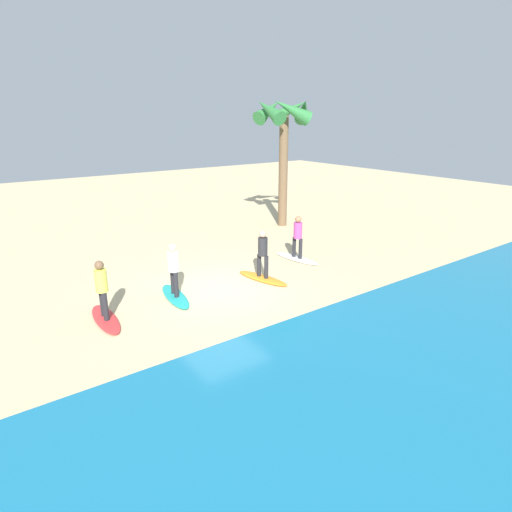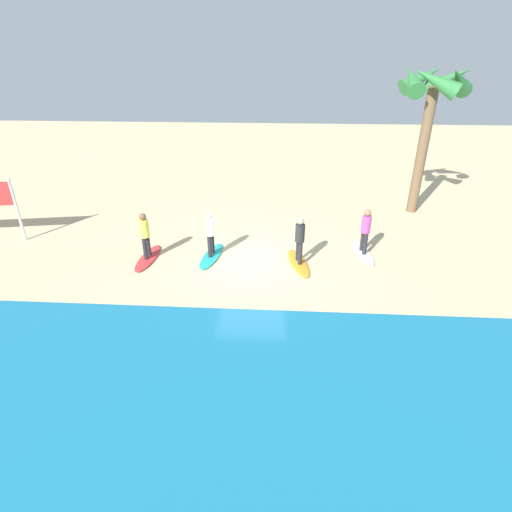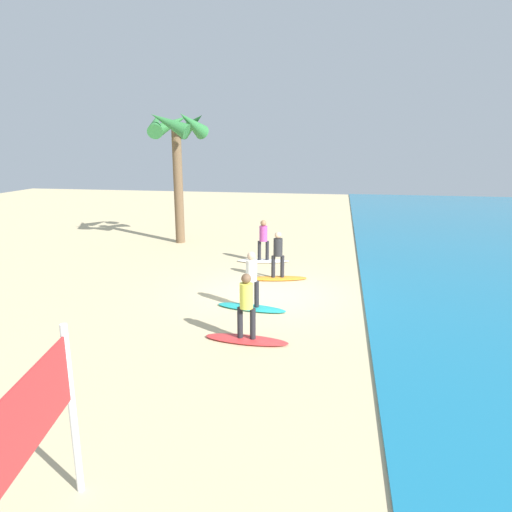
# 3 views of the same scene
# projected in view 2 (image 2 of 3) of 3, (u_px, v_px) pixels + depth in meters

# --- Properties ---
(ground_plane) EXTENTS (60.00, 60.00, 0.00)m
(ground_plane) POSITION_uv_depth(u_px,v_px,m) (252.00, 262.00, 14.12)
(ground_plane) COLOR #CCB789
(surfboard_white) EXTENTS (0.84, 2.16, 0.09)m
(surfboard_white) POSITION_uv_depth(u_px,v_px,m) (362.00, 253.00, 14.62)
(surfboard_white) COLOR white
(surfboard_white) RESTS_ON ground
(surfer_white) EXTENTS (0.32, 0.46, 1.64)m
(surfer_white) POSITION_uv_depth(u_px,v_px,m) (366.00, 228.00, 14.17)
(surfer_white) COLOR #232328
(surfer_white) RESTS_ON surfboard_white
(surfboard_orange) EXTENTS (1.00, 2.17, 0.09)m
(surfboard_orange) POSITION_uv_depth(u_px,v_px,m) (298.00, 263.00, 13.94)
(surfboard_orange) COLOR orange
(surfboard_orange) RESTS_ON ground
(surfer_orange) EXTENTS (0.32, 0.45, 1.64)m
(surfer_orange) POSITION_uv_depth(u_px,v_px,m) (300.00, 237.00, 13.49)
(surfer_orange) COLOR #232328
(surfer_orange) RESTS_ON surfboard_orange
(surfboard_teal) EXTENTS (0.87, 2.16, 0.09)m
(surfboard_teal) POSITION_uv_depth(u_px,v_px,m) (212.00, 256.00, 14.43)
(surfboard_teal) COLOR teal
(surfboard_teal) RESTS_ON ground
(surfer_teal) EXTENTS (0.32, 0.46, 1.64)m
(surfer_teal) POSITION_uv_depth(u_px,v_px,m) (210.00, 230.00, 13.97)
(surfer_teal) COLOR #232328
(surfer_teal) RESTS_ON surfboard_teal
(surfboard_red) EXTENTS (0.69, 2.13, 0.09)m
(surfboard_red) POSITION_uv_depth(u_px,v_px,m) (148.00, 258.00, 14.28)
(surfboard_red) COLOR red
(surfboard_red) RESTS_ON ground
(surfer_red) EXTENTS (0.32, 0.46, 1.64)m
(surfer_red) POSITION_uv_depth(u_px,v_px,m) (145.00, 232.00, 13.83)
(surfer_red) COLOR #232328
(surfer_red) RESTS_ON surfboard_red
(palm_tree) EXTENTS (2.88, 3.03, 6.29)m
(palm_tree) POSITION_uv_depth(u_px,v_px,m) (433.00, 94.00, 16.26)
(palm_tree) COLOR brown
(palm_tree) RESTS_ON ground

